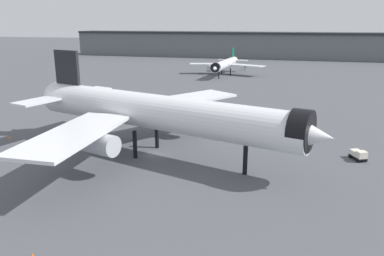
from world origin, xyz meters
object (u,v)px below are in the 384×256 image
at_px(airliner_far_taxiway, 225,64).
at_px(baggage_tug_wing, 359,155).
at_px(baggage_cart_trailing, 227,110).
at_px(traffic_cone_wingtip, 9,137).
at_px(traffic_cone_near_nose, 32,256).
at_px(airliner_near_gate, 156,113).

distance_m(airliner_far_taxiway, baggage_tug_wing, 109.15).
xyz_separation_m(airliner_far_taxiway, baggage_cart_trailing, (12.42, -73.14, -3.96)).
relative_size(airliner_far_taxiway, traffic_cone_wingtip, 62.44).
bearing_deg(traffic_cone_near_nose, airliner_far_taxiway, 91.30).
height_order(airliner_far_taxiway, traffic_cone_near_nose, airliner_far_taxiway).
distance_m(airliner_near_gate, airliner_far_taxiway, 107.65).
xyz_separation_m(baggage_cart_trailing, traffic_cone_near_nose, (-9.23, -67.39, -0.65)).
bearing_deg(airliner_far_taxiway, baggage_cart_trailing, 14.47).
bearing_deg(baggage_cart_trailing, airliner_far_taxiway, 131.44).
bearing_deg(airliner_far_taxiway, baggage_tug_wing, 26.56).
bearing_deg(traffic_cone_wingtip, baggage_cart_trailing, 38.95).
bearing_deg(traffic_cone_near_nose, airliner_near_gate, 86.61).
relative_size(baggage_cart_trailing, traffic_cone_wingtip, 4.59).
distance_m(airliner_far_taxiway, traffic_cone_wingtip, 109.39).
distance_m(airliner_near_gate, baggage_cart_trailing, 35.79).
xyz_separation_m(airliner_near_gate, traffic_cone_near_nose, (-1.96, -33.04, -7.59)).
bearing_deg(airliner_near_gate, traffic_cone_near_nose, -76.02).
xyz_separation_m(airliner_far_taxiway, traffic_cone_near_nose, (3.19, -140.52, -4.61)).
xyz_separation_m(airliner_far_taxiway, traffic_cone_wingtip, (-27.85, -105.69, -4.62)).
distance_m(baggage_tug_wing, baggage_cart_trailing, 39.71).
bearing_deg(traffic_cone_wingtip, baggage_tug_wing, 3.66).
height_order(airliner_far_taxiway, traffic_cone_wingtip, airliner_far_taxiway).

